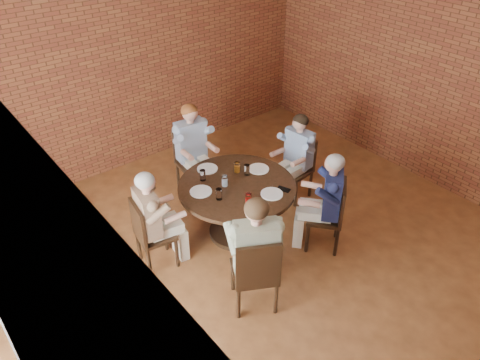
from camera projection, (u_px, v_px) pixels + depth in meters
floor at (280, 294)px, 5.16m from camera, size 7.00×7.00×0.00m
wall_back at (114, 58)px, 6.46m from camera, size 7.00×0.00×7.00m
wall_right at (477, 78)px, 5.88m from camera, size 0.00×7.00×7.00m
dining_table at (237, 200)px, 5.71m from camera, size 1.42×1.42×0.75m
chair_a at (299, 165)px, 6.45m from camera, size 0.43×0.43×0.90m
diner_a at (296, 158)px, 6.32m from camera, size 0.65×0.55×1.26m
chair_b at (191, 157)px, 6.58m from camera, size 0.47×0.47×0.93m
diner_b at (193, 150)px, 6.43m from camera, size 0.59×0.70×1.33m
chair_c at (149, 233)px, 5.26m from camera, size 0.45×0.45×0.91m
diner_c at (154, 221)px, 5.21m from camera, size 0.68×0.58×1.28m
chair_d at (256, 272)px, 4.72m from camera, size 0.62×0.62×0.97m
diner_d at (255, 253)px, 4.70m from camera, size 0.83×0.88×1.39m
chair_e at (332, 213)px, 5.55m from camera, size 0.57×0.57×0.91m
diner_e at (326, 202)px, 5.48m from camera, size 0.78×0.80×1.29m
plate_a at (259, 169)px, 5.87m from camera, size 0.26×0.26×0.01m
plate_b at (207, 169)px, 5.87m from camera, size 0.26×0.26×0.01m
plate_c at (201, 192)px, 5.47m from camera, size 0.26×0.26×0.01m
plate_d at (272, 194)px, 5.43m from camera, size 0.26×0.26×0.01m
glass_a at (247, 170)px, 5.74m from camera, size 0.07×0.07×0.14m
glass_b at (237, 167)px, 5.79m from camera, size 0.07×0.07×0.14m
glass_c at (203, 175)px, 5.64m from camera, size 0.07×0.07×0.14m
glass_d at (225, 181)px, 5.54m from camera, size 0.07×0.07×0.14m
glass_e at (219, 194)px, 5.32m from camera, size 0.07×0.07×0.14m
glass_f at (248, 199)px, 5.24m from camera, size 0.07×0.07×0.14m
smartphone at (284, 189)px, 5.51m from camera, size 0.13×0.17×0.01m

